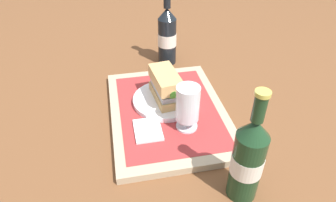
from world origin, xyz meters
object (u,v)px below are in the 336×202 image
(sandwich, at_px, (167,86))
(beer_bottle, at_px, (248,159))
(beer_glass, at_px, (188,106))
(second_bottle, at_px, (167,36))
(plate, at_px, (166,100))

(sandwich, relative_size, beer_bottle, 0.51)
(beer_glass, xyz_separation_m, second_bottle, (-0.39, 0.03, 0.01))
(sandwich, bearing_deg, second_bottle, 161.60)
(plate, bearing_deg, beer_bottle, 17.07)
(plate, height_order, beer_bottle, beer_bottle)
(beer_glass, bearing_deg, sandwich, -165.29)
(beer_glass, relative_size, second_bottle, 0.47)
(second_bottle, bearing_deg, beer_bottle, 4.18)
(sandwich, xyz_separation_m, beer_glass, (0.12, 0.03, 0.01))
(sandwich, distance_m, beer_bottle, 0.34)
(plate, height_order, second_bottle, second_bottle)
(beer_glass, height_order, beer_bottle, beer_bottle)
(plate, bearing_deg, sandwich, 6.84)
(sandwich, height_order, beer_glass, beer_glass)
(beer_bottle, relative_size, second_bottle, 1.00)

